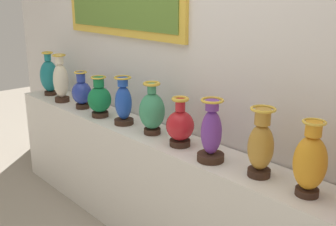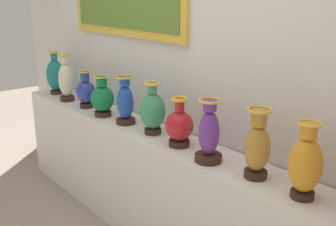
{
  "view_description": "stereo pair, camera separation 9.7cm",
  "coord_description": "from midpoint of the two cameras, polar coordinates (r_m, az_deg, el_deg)",
  "views": [
    {
      "loc": [
        1.89,
        -1.71,
        1.77
      ],
      "look_at": [
        0.0,
        0.0,
        1.01
      ],
      "focal_mm": 43.72,
      "sensor_mm": 36.0,
      "label": 1
    },
    {
      "loc": [
        1.96,
        -1.63,
        1.77
      ],
      "look_at": [
        0.0,
        0.0,
        1.01
      ],
      "focal_mm": 43.72,
      "sensor_mm": 36.0,
      "label": 2
    }
  ],
  "objects": [
    {
      "name": "vase_ochre",
      "position": [
        2.17,
        11.56,
        -4.43
      ],
      "size": [
        0.14,
        0.14,
        0.38
      ],
      "color": "#382319",
      "rests_on": "display_shelf"
    },
    {
      "name": "vase_emerald",
      "position": [
        3.21,
        -10.4,
        1.93
      ],
      "size": [
        0.18,
        0.18,
        0.32
      ],
      "color": "#382319",
      "rests_on": "display_shelf"
    },
    {
      "name": "vase_teal",
      "position": [
        3.99,
        -16.92,
        4.97
      ],
      "size": [
        0.17,
        0.17,
        0.41
      ],
      "color": "#382319",
      "rests_on": "display_shelf"
    },
    {
      "name": "vase_violet",
      "position": [
        2.33,
        4.86,
        -2.94
      ],
      "size": [
        0.16,
        0.16,
        0.37
      ],
      "color": "#382319",
      "rests_on": "display_shelf"
    },
    {
      "name": "vase_amber",
      "position": [
        2.03,
        17.9,
        -6.52
      ],
      "size": [
        0.16,
        0.16,
        0.38
      ],
      "color": "#382319",
      "rests_on": "display_shelf"
    },
    {
      "name": "back_wall",
      "position": [
        2.76,
        2.36,
        7.72
      ],
      "size": [
        5.17,
        0.14,
        2.65
      ],
      "color": "silver",
      "rests_on": "ground_plane"
    },
    {
      "name": "vase_crimson",
      "position": [
        2.56,
        0.61,
        -1.75
      ],
      "size": [
        0.18,
        0.18,
        0.32
      ],
      "color": "#382319",
      "rests_on": "display_shelf"
    },
    {
      "name": "vase_ivory",
      "position": [
        3.71,
        -15.45,
        4.35
      ],
      "size": [
        0.13,
        0.13,
        0.42
      ],
      "color": "#382319",
      "rests_on": "display_shelf"
    },
    {
      "name": "vase_cobalt",
      "position": [
        3.47,
        -12.73,
        2.83
      ],
      "size": [
        0.16,
        0.16,
        0.31
      ],
      "color": "#382319",
      "rests_on": "display_shelf"
    },
    {
      "name": "display_shelf",
      "position": [
        2.89,
        -0.98,
        -11.34
      ],
      "size": [
        3.72,
        0.36,
        0.83
      ],
      "primitive_type": "cube",
      "color": "silver",
      "rests_on": "ground_plane"
    },
    {
      "name": "vase_jade",
      "position": [
        2.77,
        -3.26,
        0.3
      ],
      "size": [
        0.18,
        0.18,
        0.36
      ],
      "color": "#382319",
      "rests_on": "display_shelf"
    },
    {
      "name": "vase_sapphire",
      "position": [
        3.0,
        -7.17,
        1.38
      ],
      "size": [
        0.14,
        0.14,
        0.36
      ],
      "color": "#382319",
      "rests_on": "display_shelf"
    }
  ]
}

